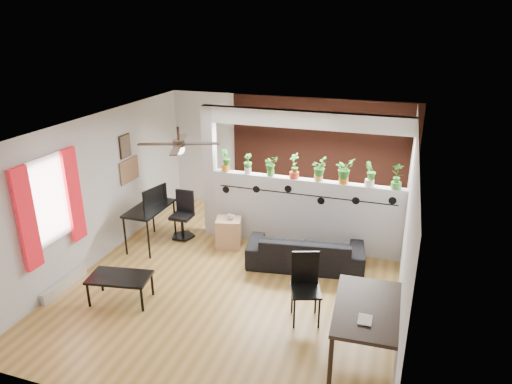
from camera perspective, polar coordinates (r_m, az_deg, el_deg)
name	(u,v)px	position (r m, az deg, el deg)	size (l,w,h in m)	color
room_shell	(237,207)	(7.27, -2.44, -1.84)	(6.30, 7.10, 2.90)	olive
partition_wall	(305,213)	(8.64, 6.11, -2.65)	(3.60, 0.18, 1.35)	#BCBCC1
ceiling_header	(309,120)	(8.10, 6.59, 8.95)	(3.60, 0.18, 0.30)	white
pier_column	(210,172)	(8.97, -5.74, 2.54)	(0.22, 0.20, 2.60)	#BCBCC1
brick_panel	(321,160)	(9.79, 8.10, 4.00)	(3.90, 0.05, 2.60)	#9D422D
vine_decal	(304,195)	(8.40, 6.07, -0.36)	(3.31, 0.01, 0.30)	black
window_assembly	(50,203)	(7.54, -24.39, -1.22)	(0.09, 1.30, 1.55)	white
baseboard_heater	(65,284)	(8.13, -22.81, -10.55)	(0.08, 1.00, 0.18)	beige
corkboard	(129,170)	(9.18, -15.56, 2.62)	(0.03, 0.60, 0.45)	brown
framed_art	(125,146)	(9.01, -16.05, 5.55)	(0.03, 0.34, 0.44)	#8C7259
ceiling_fan	(179,145)	(7.00, -9.61, 5.75)	(1.19, 1.19, 0.43)	black
potted_plant_0	(226,160)	(8.76, -3.83, 4.05)	(0.24, 0.20, 0.43)	#C97117
potted_plant_1	(248,163)	(8.62, -1.03, 3.63)	(0.22, 0.19, 0.38)	silver
potted_plant_2	(271,165)	(8.48, 1.86, 3.37)	(0.24, 0.24, 0.39)	#37822F
potted_plant_3	(294,165)	(8.36, 4.83, 3.36)	(0.32, 0.31, 0.47)	red
potted_plant_4	(319,169)	(8.28, 7.87, 2.91)	(0.21, 0.25, 0.43)	gold
potted_plant_5	(344,170)	(8.22, 10.97, 2.68)	(0.29, 0.31, 0.46)	orange
potted_plant_6	(370,173)	(8.18, 14.09, 2.29)	(0.29, 0.27, 0.45)	white
potted_plant_7	(397,175)	(8.17, 17.25, 2.03)	(0.27, 0.23, 0.47)	#3E8630
sofa	(305,251)	(8.12, 6.19, -7.35)	(1.92, 0.76, 0.56)	black
cube_shelf	(229,233)	(8.75, -3.42, -5.08)	(0.46, 0.41, 0.57)	tan
cup	(231,217)	(8.59, -3.16, -3.13)	(0.12, 0.12, 0.10)	gray
computer_desk	(149,211)	(8.84, -13.17, -2.30)	(0.57, 1.08, 0.78)	black
monitor	(153,199)	(8.90, -12.77, -0.91)	(0.06, 0.35, 0.20)	black
office_chair	(183,218)	(9.16, -9.09, -3.19)	(0.49, 0.49, 0.93)	black
dining_table	(368,312)	(6.06, 13.84, -14.37)	(0.90, 1.41, 0.75)	black
book	(358,319)	(5.76, 12.62, -15.18)	(0.16, 0.22, 0.02)	gray
folding_chair	(305,281)	(6.66, 6.19, -10.95)	(0.53, 0.53, 1.02)	black
coffee_table	(120,279)	(7.38, -16.68, -10.36)	(1.00, 0.67, 0.43)	black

